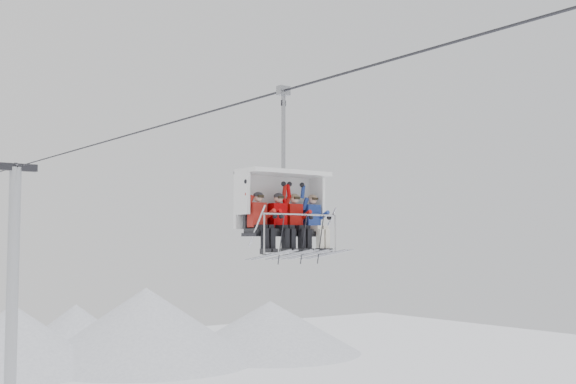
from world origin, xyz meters
TOP-DOWN VIEW (x-y plane):
  - lift_tower_right at (0.00, 22.00)m, footprint 2.00×1.80m
  - haul_cable at (0.00, 0.00)m, footprint 0.06×50.00m
  - chairlift_carrier at (0.00, 0.30)m, footprint 2.24×1.17m
  - skier_far_left at (-0.79, -0.00)m, footprint 0.38×1.69m
  - skier_center_left at (-0.21, -0.00)m, footprint 0.38×1.69m
  - skier_center_right at (0.25, -0.00)m, footprint 0.38×1.69m
  - skier_far_right at (0.80, -0.00)m, footprint 0.38×1.69m

SIDE VIEW (x-z plane):
  - lift_tower_right at x=0.00m, z-range -0.96..12.52m
  - skier_far_left at x=-0.79m, z-range 9.41..10.96m
  - skier_center_left at x=-0.21m, z-range 9.41..10.96m
  - skier_center_right at x=0.25m, z-range 9.41..10.96m
  - skier_far_right at x=0.80m, z-range 9.41..10.96m
  - chairlift_carrier at x=0.00m, z-range 8.66..12.64m
  - haul_cable at x=0.00m, z-range 13.27..13.33m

